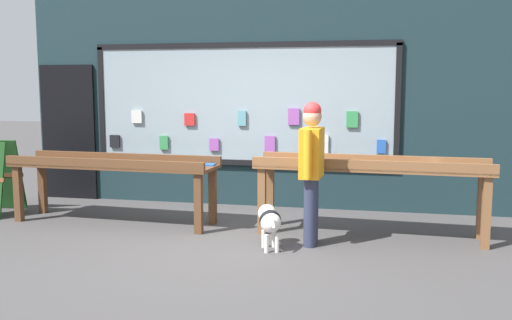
{
  "coord_description": "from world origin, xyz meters",
  "views": [
    {
      "loc": [
        1.73,
        -5.85,
        1.77
      ],
      "look_at": [
        0.3,
        0.69,
        0.9
      ],
      "focal_mm": 40.0,
      "sensor_mm": 36.0,
      "label": 1
    }
  ],
  "objects_px": {
    "display_table_left": "(114,169)",
    "person_browsing": "(312,163)",
    "small_dog": "(270,220)",
    "display_table_right": "(371,173)"
  },
  "relations": [
    {
      "from": "person_browsing",
      "to": "small_dog",
      "type": "distance_m",
      "value": 0.78
    },
    {
      "from": "person_browsing",
      "to": "small_dog",
      "type": "relative_size",
      "value": 2.98
    },
    {
      "from": "display_table_left",
      "to": "person_browsing",
      "type": "relative_size",
      "value": 1.71
    },
    {
      "from": "small_dog",
      "to": "person_browsing",
      "type": "bearing_deg",
      "value": -79.75
    },
    {
      "from": "display_table_right",
      "to": "person_browsing",
      "type": "distance_m",
      "value": 0.84
    },
    {
      "from": "display_table_left",
      "to": "small_dog",
      "type": "relative_size",
      "value": 5.11
    },
    {
      "from": "display_table_left",
      "to": "small_dog",
      "type": "bearing_deg",
      "value": -19.21
    },
    {
      "from": "display_table_left",
      "to": "person_browsing",
      "type": "xyz_separation_m",
      "value": [
        2.63,
        -0.52,
        0.22
      ]
    },
    {
      "from": "display_table_right",
      "to": "small_dog",
      "type": "relative_size",
      "value": 5.1
    },
    {
      "from": "display_table_left",
      "to": "person_browsing",
      "type": "distance_m",
      "value": 2.69
    }
  ]
}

